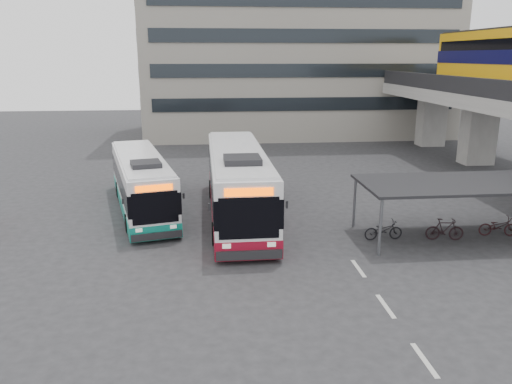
{
  "coord_description": "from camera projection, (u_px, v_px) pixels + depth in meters",
  "views": [
    {
      "loc": [
        -3.15,
        -17.2,
        7.88
      ],
      "look_at": [
        -1.04,
        4.2,
        2.0
      ],
      "focal_mm": 35.0,
      "sensor_mm": 36.0,
      "label": 1
    }
  ],
  "objects": [
    {
      "name": "ground",
      "position": [
        294.0,
        271.0,
        18.89
      ],
      "size": [
        120.0,
        120.0,
        0.0
      ],
      "primitive_type": "plane",
      "color": "#28282B",
      "rests_on": "ground"
    },
    {
      "name": "bike_shelter",
      "position": [
        471.0,
        201.0,
        22.13
      ],
      "size": [
        10.0,
        4.0,
        2.54
      ],
      "color": "#595B60",
      "rests_on": "ground"
    },
    {
      "name": "office_block",
      "position": [
        294.0,
        9.0,
        50.71
      ],
      "size": [
        30.0,
        15.0,
        25.0
      ],
      "primitive_type": "cube",
      "color": "gray",
      "rests_on": "ground"
    },
    {
      "name": "road_markings",
      "position": [
        386.0,
        306.0,
        16.24
      ],
      "size": [
        0.15,
        7.6,
        0.01
      ],
      "color": "beige",
      "rests_on": "ground"
    },
    {
      "name": "bus_main",
      "position": [
        238.0,
        183.0,
        24.96
      ],
      "size": [
        2.79,
        12.5,
        3.68
      ],
      "rotation": [
        0.0,
        0.0,
        0.01
      ],
      "color": "white",
      "rests_on": "ground"
    },
    {
      "name": "bus_teal",
      "position": [
        142.0,
        183.0,
        26.09
      ],
      "size": [
        4.62,
        10.78,
        3.12
      ],
      "rotation": [
        0.0,
        0.0,
        0.23
      ],
      "color": "white",
      "rests_on": "ground"
    },
    {
      "name": "pedestrian",
      "position": [
        272.0,
        219.0,
        21.93
      ],
      "size": [
        0.74,
        0.83,
        1.91
      ],
      "primitive_type": "imported",
      "rotation": [
        0.0,
        0.0,
        1.06
      ],
      "color": "black",
      "rests_on": "ground"
    }
  ]
}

